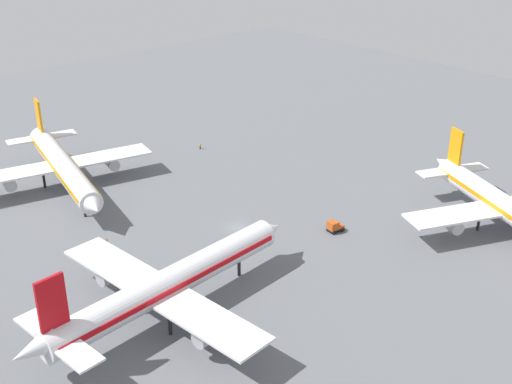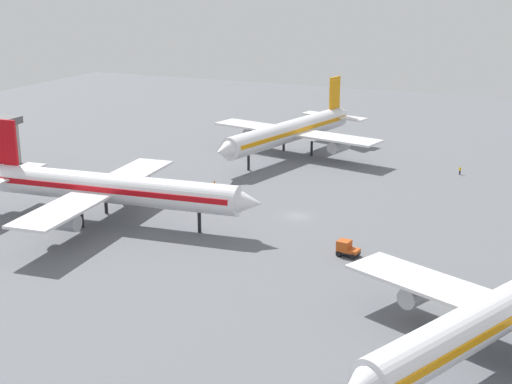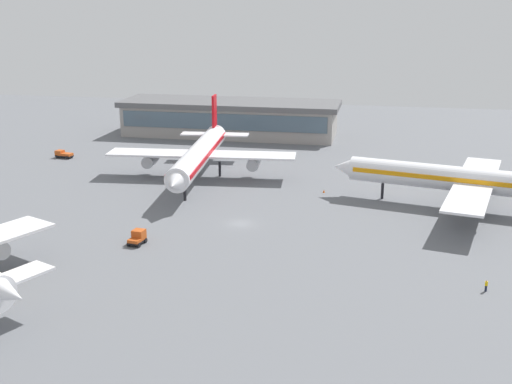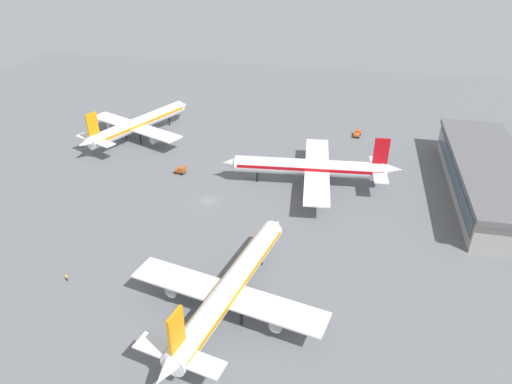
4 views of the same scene
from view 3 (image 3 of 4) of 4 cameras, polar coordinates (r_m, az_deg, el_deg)
ground at (r=115.28m, az=-1.37°, el=-2.82°), size 288.00×288.00×0.00m
terminal_building at (r=192.22m, az=-2.31°, el=6.63°), size 64.65×19.67×10.22m
airplane_taxiing at (r=128.32m, az=18.19°, el=1.05°), size 51.57×41.97×15.83m
airplane_distant at (r=143.13m, az=-5.02°, el=3.42°), size 42.87×53.28×16.20m
pushback_tractor at (r=171.08m, az=-16.79°, el=3.25°), size 4.64×2.77×1.90m
baggage_tug at (r=107.09m, az=-10.49°, el=-3.98°), size 2.58×3.42×2.30m
ground_crew_worker at (r=94.22m, az=19.82°, el=-7.85°), size 0.53×0.53×1.67m
safety_cone_near_gate at (r=134.49m, az=6.07°, el=0.07°), size 0.44×0.44×0.60m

